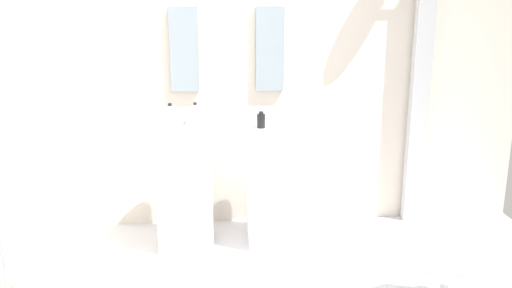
{
  "coord_description": "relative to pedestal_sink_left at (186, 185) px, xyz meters",
  "views": [
    {
      "loc": [
        -0.09,
        -2.73,
        1.83
      ],
      "look_at": [
        0.15,
        0.55,
        0.95
      ],
      "focal_mm": 38.54,
      "sensor_mm": 36.0,
      "label": 1
    }
  ],
  "objects": [
    {
      "name": "shower_column",
      "position": [
        1.86,
        0.33,
        0.61
      ],
      "size": [
        0.49,
        0.24,
        2.05
      ],
      "color": "#B7BABF",
      "rests_on": "ground_plane"
    },
    {
      "name": "towel_rack",
      "position": [
        -0.93,
        -0.77,
        0.16
      ],
      "size": [
        0.37,
        0.22,
        0.95
      ],
      "color": "#B7BABF",
      "rests_on": "ground_plane"
    },
    {
      "name": "pedestal_sink_left",
      "position": [
        0.0,
        0.0,
        0.0
      ],
      "size": [
        0.42,
        0.42,
        1.02
      ],
      "color": "white",
      "rests_on": "ground_plane"
    },
    {
      "name": "vanity_mirror_right",
      "position": [
        0.67,
        0.39,
        0.97
      ],
      "size": [
        0.22,
        0.03,
        0.65
      ],
      "primitive_type": "cube",
      "color": "#8C9EA8"
    },
    {
      "name": "soap_bottle_clear",
      "position": [
        -0.08,
        -0.11,
        0.54
      ],
      "size": [
        0.05,
        0.05,
        0.2
      ],
      "color": "silver",
      "rests_on": "pedestal_sink_left"
    },
    {
      "name": "vanity_mirror_left",
      "position": [
        0.0,
        0.39,
        0.97
      ],
      "size": [
        0.22,
        0.03,
        0.65
      ],
      "primitive_type": "cube",
      "color": "#8C9EA8"
    },
    {
      "name": "rear_partition",
      "position": [
        0.33,
        0.46,
        0.83
      ],
      "size": [
        4.8,
        0.1,
        2.6
      ],
      "primitive_type": "cube",
      "color": "beige",
      "rests_on": "ground_plane"
    },
    {
      "name": "soap_bottle_white",
      "position": [
        0.09,
        0.06,
        0.53
      ],
      "size": [
        0.04,
        0.04,
        0.17
      ],
      "color": "white",
      "rests_on": "pedestal_sink_left"
    },
    {
      "name": "lounge_chair",
      "position": [
        1.53,
        -1.17,
        -0.12
      ],
      "size": [
        1.02,
        1.03,
        0.65
      ],
      "color": "#B7BABF",
      "rests_on": "ground_plane"
    },
    {
      "name": "soap_bottle_black",
      "position": [
        0.56,
        -0.06,
        0.5
      ],
      "size": [
        0.06,
        0.06,
        0.12
      ],
      "color": "black",
      "rests_on": "pedestal_sink_right"
    },
    {
      "name": "pedestal_sink_right",
      "position": [
        0.67,
        0.0,
        0.0
      ],
      "size": [
        0.42,
        0.42,
        1.02
      ],
      "color": "white",
      "rests_on": "ground_plane"
    }
  ]
}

